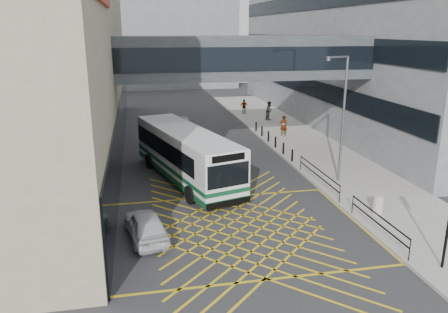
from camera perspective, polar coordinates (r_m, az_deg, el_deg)
ground at (r=21.62m, az=2.09°, el=-9.57°), size 120.00×120.00×0.00m
building_right at (r=51.53m, az=23.33°, el=15.65°), size 24.09×44.00×20.00m
building_far at (r=78.96m, az=-9.71°, el=15.74°), size 28.00×16.00×18.00m
skybridge at (r=31.88m, az=2.57°, el=12.80°), size 20.00×4.10×3.00m
pavement at (r=37.70m, az=10.24°, el=1.66°), size 6.00×54.00×0.16m
box_junction at (r=21.61m, az=2.09°, el=-9.56°), size 12.00×9.00×0.01m
bus at (r=28.11m, az=-5.13°, el=0.42°), size 5.88×12.09×3.31m
car_white at (r=20.83m, az=-10.18°, el=-8.79°), size 2.47×4.54×1.37m
car_dark at (r=30.89m, az=-1.38°, el=-0.05°), size 3.63×5.07×1.48m
car_silver at (r=43.61m, az=-5.70°, el=4.57°), size 2.37×4.34×1.28m
street_lamp at (r=27.59m, az=15.10°, el=5.62°), size 1.73×0.78×7.77m
litter_bin at (r=24.30m, az=19.47°, el=-5.88°), size 0.56×0.56×0.97m
kerb_railings at (r=24.81m, az=15.15°, el=-4.46°), size 0.05×12.54×1.00m
bollards at (r=36.67m, az=6.26°, el=2.27°), size 0.14×10.14×0.90m
pedestrian_a at (r=39.84m, az=7.77°, el=4.00°), size 0.72×0.51×1.79m
pedestrian_b at (r=46.73m, az=5.95°, el=5.97°), size 1.08×1.05×1.95m
pedestrian_c at (r=50.01m, az=2.65°, el=6.53°), size 1.06×0.73×1.64m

